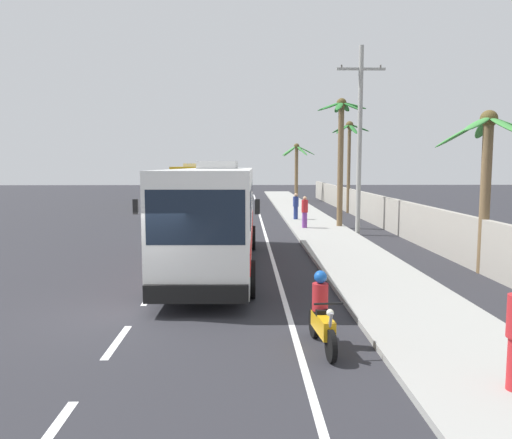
{
  "coord_description": "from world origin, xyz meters",
  "views": [
    {
      "loc": [
        2.64,
        -11.83,
        3.62
      ],
      "look_at": [
        3.03,
        5.93,
        1.7
      ],
      "focal_mm": 35.43,
      "sensor_mm": 36.0,
      "label": 1
    }
  ],
  "objects_px": {
    "utility_pole_mid": "(360,137)",
    "palm_fourth": "(349,146)",
    "coach_bus_far_lane": "(196,183)",
    "pedestrian_far_walk": "(296,206)",
    "motorcycle_beside_bus": "(322,317)",
    "coach_bus_foreground": "(216,212)",
    "palm_third": "(341,139)",
    "palm_nearest": "(487,161)",
    "pedestrian_near_kerb": "(305,211)",
    "palm_second": "(297,162)"
  },
  "relations": [
    {
      "from": "motorcycle_beside_bus",
      "to": "pedestrian_near_kerb",
      "type": "distance_m",
      "value": 18.28
    },
    {
      "from": "palm_nearest",
      "to": "palm_fourth",
      "type": "relative_size",
      "value": 0.79
    },
    {
      "from": "utility_pole_mid",
      "to": "palm_second",
      "type": "distance_m",
      "value": 25.53
    },
    {
      "from": "motorcycle_beside_bus",
      "to": "palm_fourth",
      "type": "height_order",
      "value": "palm_fourth"
    },
    {
      "from": "coach_bus_foreground",
      "to": "pedestrian_near_kerb",
      "type": "xyz_separation_m",
      "value": [
        4.35,
        10.09,
        -0.9
      ]
    },
    {
      "from": "coach_bus_far_lane",
      "to": "pedestrian_near_kerb",
      "type": "bearing_deg",
      "value": -67.3
    },
    {
      "from": "motorcycle_beside_bus",
      "to": "utility_pole_mid",
      "type": "height_order",
      "value": "utility_pole_mid"
    },
    {
      "from": "motorcycle_beside_bus",
      "to": "palm_third",
      "type": "relative_size",
      "value": 0.27
    },
    {
      "from": "motorcycle_beside_bus",
      "to": "utility_pole_mid",
      "type": "distance_m",
      "value": 17.32
    },
    {
      "from": "utility_pole_mid",
      "to": "palm_fourth",
      "type": "relative_size",
      "value": 1.39
    },
    {
      "from": "coach_bus_foreground",
      "to": "motorcycle_beside_bus",
      "type": "relative_size",
      "value": 6.24
    },
    {
      "from": "pedestrian_far_walk",
      "to": "palm_second",
      "type": "xyz_separation_m",
      "value": [
        1.97,
        19.04,
        2.93
      ]
    },
    {
      "from": "pedestrian_near_kerb",
      "to": "palm_fourth",
      "type": "xyz_separation_m",
      "value": [
        4.48,
        10.1,
        3.99
      ]
    },
    {
      "from": "motorcycle_beside_bus",
      "to": "pedestrian_near_kerb",
      "type": "height_order",
      "value": "pedestrian_near_kerb"
    },
    {
      "from": "pedestrian_far_walk",
      "to": "palm_third",
      "type": "xyz_separation_m",
      "value": [
        2.15,
        -3.65,
        4.06
      ]
    },
    {
      "from": "coach_bus_far_lane",
      "to": "palm_third",
      "type": "height_order",
      "value": "palm_third"
    },
    {
      "from": "pedestrian_near_kerb",
      "to": "motorcycle_beside_bus",
      "type": "bearing_deg",
      "value": -108.26
    },
    {
      "from": "coach_bus_far_lane",
      "to": "palm_second",
      "type": "height_order",
      "value": "palm_second"
    },
    {
      "from": "motorcycle_beside_bus",
      "to": "coach_bus_far_lane",
      "type": "bearing_deg",
      "value": 99.24
    },
    {
      "from": "coach_bus_far_lane",
      "to": "motorcycle_beside_bus",
      "type": "relative_size",
      "value": 5.58
    },
    {
      "from": "pedestrian_near_kerb",
      "to": "utility_pole_mid",
      "type": "xyz_separation_m",
      "value": [
        2.53,
        -1.99,
        3.96
      ]
    },
    {
      "from": "coach_bus_foreground",
      "to": "coach_bus_far_lane",
      "type": "height_order",
      "value": "coach_bus_foreground"
    },
    {
      "from": "pedestrian_far_walk",
      "to": "palm_nearest",
      "type": "bearing_deg",
      "value": -109.03
    },
    {
      "from": "pedestrian_far_walk",
      "to": "palm_second",
      "type": "relative_size",
      "value": 0.29
    },
    {
      "from": "pedestrian_far_walk",
      "to": "palm_fourth",
      "type": "height_order",
      "value": "palm_fourth"
    },
    {
      "from": "palm_third",
      "to": "motorcycle_beside_bus",
      "type": "bearing_deg",
      "value": -101.61
    },
    {
      "from": "motorcycle_beside_bus",
      "to": "palm_nearest",
      "type": "height_order",
      "value": "palm_nearest"
    },
    {
      "from": "coach_bus_far_lane",
      "to": "palm_nearest",
      "type": "bearing_deg",
      "value": -67.5
    },
    {
      "from": "pedestrian_near_kerb",
      "to": "palm_third",
      "type": "bearing_deg",
      "value": 8.6
    },
    {
      "from": "coach_bus_far_lane",
      "to": "palm_second",
      "type": "distance_m",
      "value": 11.06
    },
    {
      "from": "utility_pole_mid",
      "to": "palm_third",
      "type": "xyz_separation_m",
      "value": [
        -0.43,
        2.81,
        0.06
      ]
    },
    {
      "from": "coach_bus_foreground",
      "to": "palm_third",
      "type": "distance_m",
      "value": 13.05
    },
    {
      "from": "pedestrian_far_walk",
      "to": "motorcycle_beside_bus",
      "type": "bearing_deg",
      "value": -129.93
    },
    {
      "from": "palm_second",
      "to": "pedestrian_near_kerb",
      "type": "bearing_deg",
      "value": -94.69
    },
    {
      "from": "coach_bus_foreground",
      "to": "palm_third",
      "type": "xyz_separation_m",
      "value": [
        6.45,
        10.91,
        3.12
      ]
    },
    {
      "from": "coach_bus_foreground",
      "to": "palm_nearest",
      "type": "bearing_deg",
      "value": -8.06
    },
    {
      "from": "palm_nearest",
      "to": "palm_second",
      "type": "relative_size",
      "value": 0.93
    },
    {
      "from": "coach_bus_foreground",
      "to": "coach_bus_far_lane",
      "type": "bearing_deg",
      "value": 96.83
    },
    {
      "from": "coach_bus_far_lane",
      "to": "utility_pole_mid",
      "type": "relative_size",
      "value": 1.14
    },
    {
      "from": "pedestrian_far_walk",
      "to": "palm_nearest",
      "type": "distance_m",
      "value": 16.74
    },
    {
      "from": "palm_third",
      "to": "palm_nearest",
      "type": "bearing_deg",
      "value": -78.25
    },
    {
      "from": "pedestrian_near_kerb",
      "to": "palm_third",
      "type": "relative_size",
      "value": 0.24
    },
    {
      "from": "coach_bus_foreground",
      "to": "utility_pole_mid",
      "type": "bearing_deg",
      "value": 49.64
    },
    {
      "from": "pedestrian_far_walk",
      "to": "palm_fourth",
      "type": "distance_m",
      "value": 8.27
    },
    {
      "from": "coach_bus_far_lane",
      "to": "pedestrian_near_kerb",
      "type": "relative_size",
      "value": 6.23
    },
    {
      "from": "pedestrian_near_kerb",
      "to": "utility_pole_mid",
      "type": "bearing_deg",
      "value": -50.87
    },
    {
      "from": "coach_bus_far_lane",
      "to": "pedestrian_far_walk",
      "type": "xyz_separation_m",
      "value": [
        7.74,
        -14.16,
        -0.93
      ]
    },
    {
      "from": "utility_pole_mid",
      "to": "palm_fourth",
      "type": "bearing_deg",
      "value": 80.83
    },
    {
      "from": "pedestrian_near_kerb",
      "to": "palm_second",
      "type": "xyz_separation_m",
      "value": [
        1.93,
        23.51,
        2.89
      ]
    },
    {
      "from": "pedestrian_near_kerb",
      "to": "palm_nearest",
      "type": "height_order",
      "value": "palm_nearest"
    }
  ]
}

